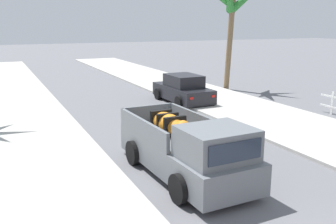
# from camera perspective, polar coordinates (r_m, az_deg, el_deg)

# --- Properties ---
(sidewalk_left) EXTENTS (4.72, 60.00, 0.12)m
(sidewalk_left) POSITION_cam_1_polar(r_m,az_deg,el_deg) (15.55, -21.23, -3.42)
(sidewalk_left) COLOR #B2AFA8
(sidewalk_left) RESTS_ON ground
(sidewalk_right) EXTENTS (4.72, 60.00, 0.12)m
(sidewalk_right) POSITION_cam_1_polar(r_m,az_deg,el_deg) (19.21, 11.82, 0.28)
(sidewalk_right) COLOR #B2AFA8
(sidewalk_right) RESTS_ON ground
(curb_left) EXTENTS (0.16, 60.00, 0.10)m
(curb_left) POSITION_cam_1_polar(r_m,az_deg,el_deg) (15.63, -17.72, -3.09)
(curb_left) COLOR silver
(curb_left) RESTS_ON ground
(curb_right) EXTENTS (0.16, 60.00, 0.10)m
(curb_right) POSITION_cam_1_polar(r_m,az_deg,el_deg) (18.66, 9.44, -0.03)
(curb_right) COLOR silver
(curb_right) RESTS_ON ground
(pickup_truck) EXTENTS (2.36, 5.28, 1.80)m
(pickup_truck) POSITION_cam_1_polar(r_m,az_deg,el_deg) (10.73, 2.82, -5.61)
(pickup_truck) COLOR slate
(pickup_truck) RESTS_ON ground
(car_right_near) EXTENTS (2.08, 4.28, 1.54)m
(car_right_near) POSITION_cam_1_polar(r_m,az_deg,el_deg) (20.85, 2.25, 3.40)
(car_right_near) COLOR black
(car_right_near) RESTS_ON ground
(palm_tree_right_fore) EXTENTS (3.54, 3.67, 6.42)m
(palm_tree_right_fore) POSITION_cam_1_polar(r_m,az_deg,el_deg) (24.82, 9.62, 15.40)
(palm_tree_right_fore) COLOR brown
(palm_tree_right_fore) RESTS_ON ground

